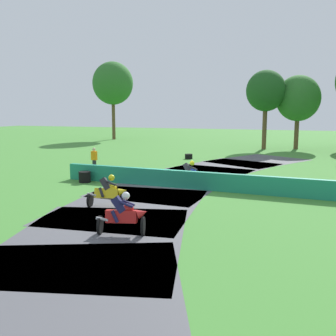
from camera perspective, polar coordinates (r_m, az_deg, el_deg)
The scene contains 13 objects.
ground_plane at distance 20.14m, azimuth -0.76°, elevation -2.74°, with size 120.00×120.00×0.00m, color #428433.
track_asphalt at distance 19.67m, azimuth 2.73°, elevation -3.02°, with size 10.65×33.40×0.01m.
safety_barrier at distance 18.69m, azimuth 13.28°, elevation -2.47°, with size 0.30×21.44×0.90m, color #1E8466.
motorcycle_lead_blue at distance 20.05m, azimuth 3.27°, elevation -0.95°, with size 1.68×0.83×1.43m.
motorcycle_chase_yellow at distance 16.00m, azimuth -8.80°, elevation -3.54°, with size 1.67×1.00×1.42m.
motorcycle_trailing_red at distance 12.47m, azimuth -6.60°, elevation -6.86°, with size 1.68×1.02×1.42m.
tire_stack_near at distance 31.33m, azimuth 3.10°, elevation 1.73°, with size 0.62×0.62×0.40m.
tire_stack_mid_a at distance 21.70m, azimuth -12.28°, elevation -1.30°, with size 0.66×0.66×0.60m.
track_marshal at distance 24.47m, azimuth -10.91°, elevation 1.08°, with size 0.34×0.24×1.63m.
traffic_cone at distance 21.34m, azimuth 15.13°, elevation -1.79°, with size 0.28×0.28×0.44m, color orange.
tree_far_left at distance 41.12m, azimuth 18.79°, elevation 9.76°, with size 4.35×4.35×7.39m.
tree_mid_rise at distance 52.49m, azimuth -8.21°, elevation 12.34°, with size 5.35×5.35×10.24m.
tree_behind_barrier at distance 40.06m, azimuth 14.35°, elevation 11.00°, with size 3.88×3.88×7.88m.
Camera 1 is at (6.69, -18.57, 3.99)m, focal length 40.99 mm.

